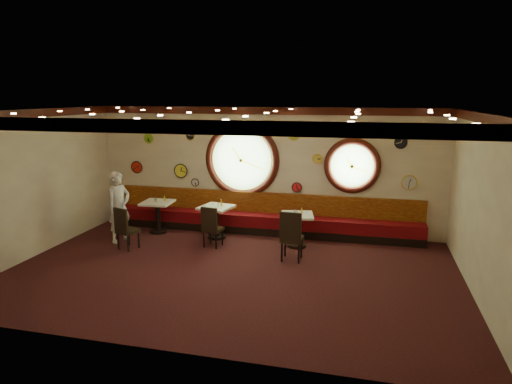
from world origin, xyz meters
name	(u,v)px	position (x,y,z in m)	size (l,w,h in m)	color
floor	(231,272)	(0.00, 0.00, 0.00)	(9.00, 6.00, 0.00)	black
ceiling	(229,111)	(0.00, 0.00, 3.20)	(9.00, 6.00, 0.02)	#B37F32
wall_back	(265,170)	(0.00, 3.00, 1.60)	(9.00, 0.02, 3.20)	beige
wall_front	(164,242)	(0.00, -3.00, 1.60)	(9.00, 0.02, 3.20)	beige
wall_left	(33,184)	(-4.50, 0.00, 1.60)	(0.02, 6.00, 3.20)	beige
wall_right	(481,208)	(4.50, 0.00, 1.60)	(0.02, 6.00, 3.20)	beige
molding_back	(264,111)	(0.00, 2.95, 3.11)	(9.00, 0.10, 0.18)	#39100A
molding_front	(160,127)	(0.00, -2.95, 3.11)	(9.00, 0.10, 0.18)	#39100A
molding_left	(28,114)	(-4.45, 0.00, 3.11)	(0.10, 6.00, 0.18)	#39100A
molding_right	(488,119)	(4.45, 0.00, 3.11)	(0.10, 6.00, 0.18)	#39100A
banquette_base	(262,229)	(0.00, 2.72, 0.10)	(8.00, 0.55, 0.20)	black
banquette_seat	(262,220)	(0.00, 2.72, 0.35)	(8.00, 0.55, 0.30)	#58070E
banquette_back	(264,203)	(0.00, 2.94, 0.75)	(8.00, 0.10, 0.55)	#631107
porthole_left_glass	(242,160)	(-0.60, 3.00, 1.85)	(1.66, 1.66, 0.02)	#99D37E
porthole_left_frame	(242,160)	(-0.60, 2.98, 1.85)	(1.98, 1.98, 0.18)	#39100A
porthole_left_ring	(242,160)	(-0.60, 2.95, 1.85)	(1.61, 1.61, 0.03)	gold
porthole_right_glass	(352,166)	(2.20, 3.00, 1.80)	(1.10, 1.10, 0.02)	#99D37E
porthole_right_frame	(352,166)	(2.20, 2.98, 1.80)	(1.38, 1.38, 0.18)	#39100A
porthole_right_ring	(352,166)	(2.20, 2.95, 1.80)	(1.09, 1.09, 0.03)	gold
wall_clock_0	(401,142)	(3.30, 2.96, 2.40)	(0.28, 0.28, 0.03)	black
wall_clock_1	(190,136)	(-2.00, 2.96, 2.45)	(0.24, 0.24, 0.03)	black
wall_clock_2	(181,171)	(-2.30, 2.96, 1.50)	(0.36, 0.36, 0.03)	yellow
wall_clock_3	(137,167)	(-3.60, 2.96, 1.55)	(0.32, 0.32, 0.03)	red
wall_clock_4	(409,183)	(3.55, 2.96, 1.45)	(0.34, 0.34, 0.03)	silver
wall_clock_5	(297,187)	(0.85, 2.96, 1.20)	(0.24, 0.24, 0.03)	red
wall_clock_6	(294,134)	(0.75, 2.96, 2.55)	(0.30, 0.30, 0.03)	#A6BF3B
wall_clock_7	(149,138)	(-3.20, 2.96, 2.35)	(0.26, 0.26, 0.03)	#78C026
wall_clock_8	(195,182)	(-1.90, 2.96, 1.20)	(0.20, 0.20, 0.03)	silver
wall_clock_9	(317,159)	(1.35, 2.96, 1.95)	(0.22, 0.22, 0.03)	gold
table_a	(158,213)	(-2.63, 2.14, 0.52)	(0.78, 0.78, 0.82)	black
table_b	(216,218)	(-1.01, 2.05, 0.51)	(0.87, 0.87, 0.81)	black
table_c	(297,226)	(1.04, 1.87, 0.50)	(0.84, 0.84, 0.79)	black
chair_a	(125,226)	(-2.76, 0.71, 0.57)	(0.53, 0.53, 0.62)	black
chair_b	(211,224)	(-0.89, 1.34, 0.56)	(0.47, 0.47, 0.60)	black
chair_c	(291,233)	(1.07, 0.88, 0.63)	(0.47, 0.47, 0.68)	black
condiment_a_salt	(155,199)	(-2.68, 2.13, 0.87)	(0.04, 0.04, 0.11)	#BCBCC1
condiment_b_salt	(213,203)	(-1.13, 2.16, 0.86)	(0.03, 0.03, 0.09)	silver
condiment_c_salt	(295,212)	(0.98, 1.87, 0.84)	(0.04, 0.04, 0.11)	silver
condiment_a_pepper	(156,201)	(-2.61, 2.06, 0.86)	(0.03, 0.03, 0.09)	#B8B8BC
condiment_b_pepper	(218,205)	(-0.95, 2.05, 0.85)	(0.03, 0.03, 0.09)	#BDBDC1
condiment_c_pepper	(297,212)	(1.03, 1.90, 0.84)	(0.04, 0.04, 0.10)	silver
condiment_a_bottle	(165,198)	(-2.46, 2.22, 0.89)	(0.05, 0.05, 0.15)	gold
condiment_b_bottle	(221,203)	(-0.90, 2.12, 0.90)	(0.05, 0.05, 0.17)	gold
condiment_c_bottle	(302,210)	(1.13, 2.00, 0.86)	(0.04, 0.04, 0.14)	gold
waiter	(119,207)	(-3.18, 1.23, 0.86)	(0.63, 0.41, 1.72)	silver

